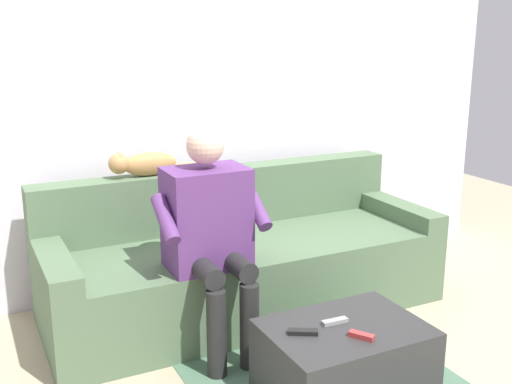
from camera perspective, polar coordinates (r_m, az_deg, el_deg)
ground_plane at (r=3.35m, az=4.34°, el=-15.37°), size 8.00×8.00×0.00m
back_wall at (r=4.09m, az=-4.79°, el=9.10°), size 4.64×0.06×2.56m
couch at (r=3.81m, az=-1.29°, el=-6.55°), size 2.39×0.87×0.83m
coffee_table at (r=2.99m, az=8.16°, el=-15.38°), size 0.73×0.53×0.37m
person_solo_seated at (r=3.20m, az=-4.26°, el=-3.21°), size 0.58×0.52×1.21m
cat_on_backrest at (r=3.73m, az=-10.44°, el=2.59°), size 0.56×0.12×0.16m
remote_black at (r=2.81m, az=4.37°, el=-12.81°), size 0.14×0.10×0.02m
remote_gray at (r=2.92m, az=7.31°, el=-11.81°), size 0.13×0.04×0.02m
remote_red at (r=2.81m, az=9.78°, el=-12.99°), size 0.09×0.11×0.02m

